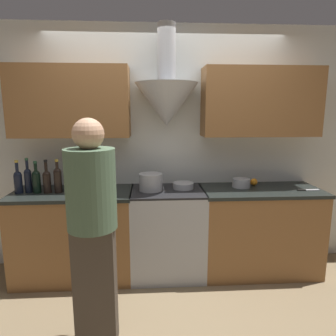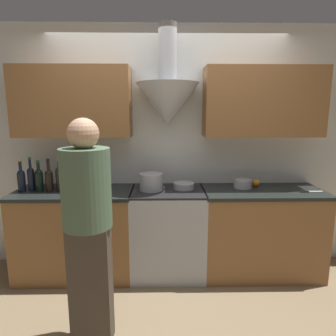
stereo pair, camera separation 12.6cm
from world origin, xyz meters
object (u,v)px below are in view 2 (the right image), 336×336
object	(u,v)px
wine_bottle_1	(31,178)
wine_bottle_4	(60,178)
wine_bottle_0	(21,179)
mixing_bowl	(184,186)
person_foreground_left	(88,225)
stove_range	(168,232)
orange_fruit	(256,183)
stock_pot	(151,182)
wine_bottle_2	(39,179)
wine_bottle_3	(49,179)
wine_bottle_6	(78,179)
saucepan	(243,184)
wine_bottle_5	(69,179)

from	to	relation	value
wine_bottle_1	wine_bottle_4	bearing A→B (deg)	-4.65
wine_bottle_0	mixing_bowl	distance (m)	1.65
person_foreground_left	stove_range	bearing A→B (deg)	59.32
mixing_bowl	orange_fruit	bearing A→B (deg)	5.92
stock_pot	mixing_bowl	world-z (taller)	stock_pot
wine_bottle_1	wine_bottle_2	bearing A→B (deg)	-13.25
wine_bottle_3	orange_fruit	distance (m)	2.15
wine_bottle_3	stock_pot	xyz separation A→B (m)	(1.02, 0.03, -0.04)
stove_range	stock_pot	xyz separation A→B (m)	(-0.17, 0.00, 0.54)
stove_range	wine_bottle_6	bearing A→B (deg)	-179.47
orange_fruit	saucepan	distance (m)	0.17
stock_pot	orange_fruit	distance (m)	1.13
wine_bottle_6	saucepan	bearing A→B (deg)	2.94
wine_bottle_5	wine_bottle_1	bearing A→B (deg)	177.93
orange_fruit	person_foreground_left	xyz separation A→B (m)	(-1.53, -1.11, -0.03)
wine_bottle_3	wine_bottle_4	world-z (taller)	wine_bottle_4
wine_bottle_4	saucepan	world-z (taller)	wine_bottle_4
orange_fruit	person_foreground_left	distance (m)	1.89
orange_fruit	mixing_bowl	bearing A→B (deg)	-174.08
wine_bottle_3	stock_pot	distance (m)	1.02
wine_bottle_3	orange_fruit	world-z (taller)	wine_bottle_3
wine_bottle_2	person_foreground_left	size ratio (longest dim) A/B	0.19
wine_bottle_0	person_foreground_left	size ratio (longest dim) A/B	0.20
wine_bottle_5	saucepan	size ratio (longest dim) A/B	1.67
mixing_bowl	saucepan	bearing A→B (deg)	2.05
wine_bottle_4	wine_bottle_2	bearing A→B (deg)	179.09
wine_bottle_0	saucepan	bearing A→B (deg)	2.48
wine_bottle_0	wine_bottle_1	world-z (taller)	wine_bottle_1
wine_bottle_0	wine_bottle_5	bearing A→B (deg)	0.88
wine_bottle_0	wine_bottle_3	world-z (taller)	wine_bottle_3
wine_bottle_5	saucepan	world-z (taller)	wine_bottle_5
wine_bottle_3	wine_bottle_2	bearing A→B (deg)	176.64
orange_fruit	saucepan	xyz separation A→B (m)	(-0.16, -0.06, 0.01)
stock_pot	orange_fruit	bearing A→B (deg)	6.78
wine_bottle_1	wine_bottle_6	bearing A→B (deg)	-1.28
wine_bottle_3	wine_bottle_4	distance (m)	0.11
wine_bottle_6	wine_bottle_3	bearing A→B (deg)	-176.79
orange_fruit	stove_range	bearing A→B (deg)	-171.77
stove_range	wine_bottle_1	world-z (taller)	wine_bottle_1
wine_bottle_3	wine_bottle_5	world-z (taller)	wine_bottle_3
wine_bottle_2	person_foreground_left	bearing A→B (deg)	-53.17
wine_bottle_0	stock_pot	distance (m)	1.30
wine_bottle_1	stock_pot	size ratio (longest dim) A/B	1.46
wine_bottle_4	wine_bottle_0	bearing A→B (deg)	179.59
wine_bottle_5	mixing_bowl	distance (m)	1.17
saucepan	wine_bottle_2	bearing A→B (deg)	-177.33
wine_bottle_6	wine_bottle_4	bearing A→B (deg)	-175.77
wine_bottle_2	saucepan	size ratio (longest dim) A/B	1.70
wine_bottle_6	person_foreground_left	world-z (taller)	person_foreground_left
stock_pot	orange_fruit	world-z (taller)	stock_pot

